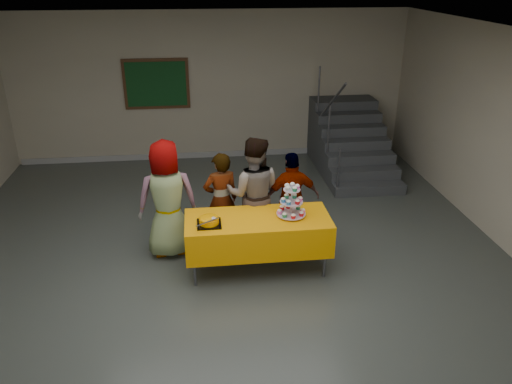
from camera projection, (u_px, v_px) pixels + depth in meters
room_shell at (225, 130)px, 5.36m from camera, size 10.00×10.04×3.02m
bake_table at (258, 233)px, 6.52m from camera, size 1.88×0.78×0.77m
cupcake_stand at (291, 203)px, 6.42m from camera, size 0.38×0.38×0.44m
bear_cake at (209, 220)px, 6.25m from camera, size 0.32×0.36×0.12m
schoolchild_a at (167, 199)px, 6.80m from camera, size 0.88×0.63×1.67m
schoolchild_b at (221, 200)px, 7.09m from camera, size 0.58×0.45×1.41m
schoolchild_c at (254, 194)px, 6.99m from camera, size 0.91×0.77×1.65m
schoolchild_d at (292, 199)px, 7.15m from camera, size 0.84×0.42×1.39m
staircase at (348, 143)px, 10.05m from camera, size 1.30×2.40×2.04m
noticeboard at (156, 84)px, 9.94m from camera, size 1.30×0.05×1.00m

